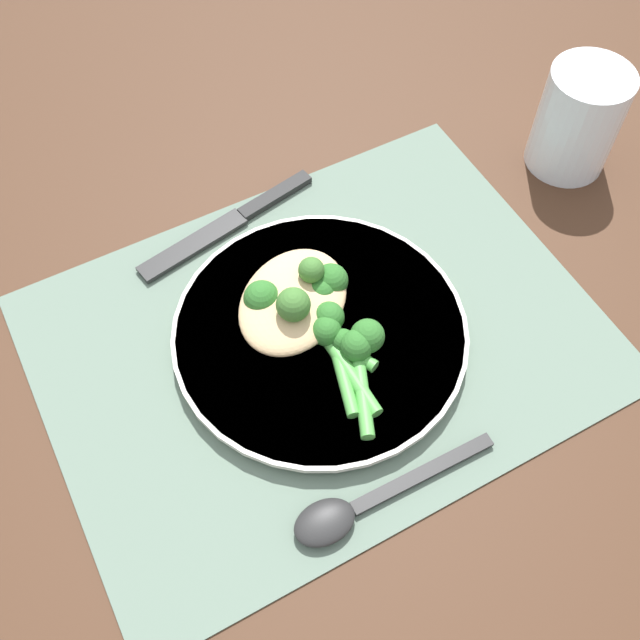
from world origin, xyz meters
The scene contains 13 objects.
ground_plane centered at (0.00, 0.00, 0.00)m, with size 3.00×3.00×0.00m, color #422819.
placemat centered at (0.00, 0.00, 0.00)m, with size 0.47×0.35×0.00m.
plate centered at (0.00, 0.00, 0.01)m, with size 0.25×0.25×0.01m.
chicken_fillet centered at (-0.01, 0.03, 0.03)m, with size 0.14×0.14×0.02m.
pesto_dollop_primary centered at (0.01, 0.04, 0.05)m, with size 0.02×0.02×0.02m.
pesto_dollop_secondary centered at (-0.02, 0.01, 0.05)m, with size 0.03×0.03×0.03m.
broccoli_stalk_right centered at (-0.02, 0.03, 0.03)m, with size 0.07×0.12×0.03m.
broccoli_stalk_left centered at (0.02, 0.02, 0.03)m, with size 0.06×0.13×0.03m.
broccoli_stalk_front centered at (0.00, -0.02, 0.03)m, with size 0.04×0.10×0.03m.
broccoli_stalk_rear centered at (0.02, -0.04, 0.03)m, with size 0.06×0.09×0.03m.
knife centered at (-0.01, 0.15, 0.01)m, with size 0.19×0.05×0.01m.
spoon centered at (-0.05, -0.15, 0.01)m, with size 0.17×0.03×0.01m.
water_glass centered at (0.32, 0.07, 0.05)m, with size 0.08×0.08×0.11m.
Camera 1 is at (-0.16, -0.29, 0.56)m, focal length 42.00 mm.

